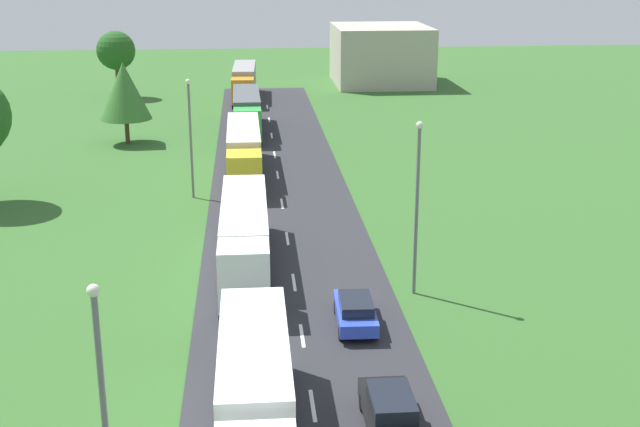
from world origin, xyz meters
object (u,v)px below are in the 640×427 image
(tree_elm, at_px, (116,51))
(truck_lead, at_px, (255,391))
(truck_fourth, at_px, (247,110))
(distant_building, at_px, (381,55))
(lamppost_lead, at_px, (104,412))
(truck_second, at_px, (244,234))
(truck_third, at_px, (244,149))
(truck_fifth, at_px, (244,81))
(tree_birch, at_px, (124,91))
(car_second, at_px, (391,411))
(car_third, at_px, (355,311))
(lamppost_second, at_px, (417,201))
(lamppost_third, at_px, (190,133))

(tree_elm, bearing_deg, truck_lead, -78.57)
(truck_fourth, xyz_separation_m, distant_building, (17.54, 29.62, 1.57))
(lamppost_lead, bearing_deg, truck_fourth, 86.07)
(truck_second, distance_m, truck_third, 20.11)
(truck_fifth, height_order, tree_birch, tree_birch)
(truck_lead, distance_m, truck_fifth, 72.29)
(truck_fourth, xyz_separation_m, car_second, (4.93, -53.20, -1.26))
(truck_fifth, relative_size, car_third, 3.20)
(truck_fourth, height_order, tree_elm, tree_elm)
(truck_third, xyz_separation_m, tree_birch, (-10.52, 12.44, 2.63))
(truck_fifth, height_order, tree_elm, tree_elm)
(truck_third, bearing_deg, lamppost_lead, -95.04)
(truck_fifth, bearing_deg, car_second, -85.91)
(distant_building, bearing_deg, car_third, -99.78)
(car_second, relative_size, lamppost_second, 0.49)
(truck_fourth, bearing_deg, distant_building, 59.37)
(truck_third, bearing_deg, tree_elm, 111.37)
(car_second, bearing_deg, lamppost_lead, -147.46)
(truck_fifth, height_order, lamppost_third, lamppost_third)
(lamppost_lead, xyz_separation_m, tree_birch, (-6.76, 55.07, 0.04))
(lamppost_lead, xyz_separation_m, distant_building, (21.58, 88.55, -1.01))
(truck_second, distance_m, lamppost_third, 15.11)
(truck_fourth, distance_m, tree_birch, 11.77)
(car_second, bearing_deg, lamppost_third, 105.79)
(truck_lead, height_order, truck_third, truck_third)
(truck_lead, distance_m, lamppost_third, 31.89)
(truck_third, xyz_separation_m, lamppost_third, (-3.61, -5.67, 2.55))
(tree_elm, xyz_separation_m, distant_building, (32.65, 8.04, -1.77))
(truck_fourth, bearing_deg, tree_birch, -160.34)
(truck_second, height_order, car_third, truck_second)
(car_second, distance_m, lamppost_second, 13.78)
(truck_third, xyz_separation_m, distant_building, (17.83, 45.92, 1.58))
(truck_fourth, bearing_deg, truck_third, -91.02)
(truck_lead, xyz_separation_m, distant_building, (17.47, 83.13, 1.61))
(truck_third, height_order, lamppost_second, lamppost_second)
(car_third, height_order, lamppost_lead, lamppost_lead)
(lamppost_third, xyz_separation_m, distant_building, (21.44, 51.59, -0.96))
(truck_third, distance_m, car_third, 28.41)
(truck_second, relative_size, car_third, 3.32)
(lamppost_lead, bearing_deg, truck_third, 84.96)
(truck_third, relative_size, distant_building, 1.08)
(car_second, bearing_deg, lamppost_second, 75.21)
(truck_second, xyz_separation_m, lamppost_third, (-3.63, 14.43, 2.59))
(truck_lead, height_order, truck_second, truck_lead)
(truck_second, xyz_separation_m, lamppost_second, (8.56, -4.06, 2.85))
(tree_elm, bearing_deg, truck_second, -75.65)
(car_second, distance_m, distant_building, 83.82)
(truck_third, xyz_separation_m, lamppost_second, (8.58, -24.17, 2.81))
(truck_second, xyz_separation_m, car_third, (5.08, -7.81, -1.27))
(truck_lead, height_order, car_third, truck_lead)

